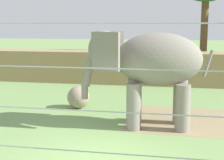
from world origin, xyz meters
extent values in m
cube|color=#937F5B|center=(2.32, 4.00, 0.00)|extent=(4.11, 3.60, 0.01)
cube|color=#997F56|center=(0.00, 10.93, 0.88)|extent=(36.00, 1.80, 1.76)
cylinder|color=gray|center=(0.66, 2.63, 0.74)|extent=(0.46, 0.46, 1.48)
cylinder|color=gray|center=(0.59, 3.44, 0.74)|extent=(0.46, 0.46, 1.48)
cylinder|color=gray|center=(2.16, 2.75, 0.74)|extent=(0.46, 0.46, 1.48)
cylinder|color=gray|center=(2.10, 3.56, 0.74)|extent=(0.46, 0.46, 1.48)
ellipsoid|color=gray|center=(1.38, 3.10, 2.20)|extent=(2.85, 1.69, 1.69)
ellipsoid|color=gray|center=(-0.34, 2.96, 2.49)|extent=(1.13, 1.24, 1.22)
cube|color=gray|center=(-0.18, 2.34, 2.49)|extent=(0.93, 0.43, 1.16)
cube|color=gray|center=(-0.28, 3.60, 2.49)|extent=(0.88, 0.56, 1.16)
cylinder|color=gray|center=(-0.79, 2.93, 2.06)|extent=(0.54, 0.38, 0.66)
cylinder|color=gray|center=(-0.92, 2.92, 1.59)|extent=(0.39, 0.31, 0.62)
cylinder|color=gray|center=(-1.00, 2.91, 1.16)|extent=(0.23, 0.23, 0.58)
cylinder|color=gray|center=(2.90, 3.22, 2.09)|extent=(0.33, 0.13, 0.84)
sphere|color=gray|center=(-1.81, 4.93, 0.44)|extent=(0.88, 0.88, 0.88)
cylinder|color=#B7B7BC|center=(0.00, -2.83, 1.39)|extent=(8.31, 0.02, 0.02)
cylinder|color=#B7B7BC|center=(0.00, -2.83, 2.04)|extent=(8.31, 0.02, 0.02)
cylinder|color=#B7B7BC|center=(0.00, -2.83, 2.69)|extent=(8.31, 0.02, 0.02)
cylinder|color=#B7B7BC|center=(0.00, -2.83, 3.33)|extent=(8.31, 0.02, 0.02)
cylinder|color=brown|center=(3.64, 14.08, 2.55)|extent=(0.44, 0.44, 5.11)
camera|label=1|loc=(1.84, -7.55, 3.34)|focal=53.89mm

